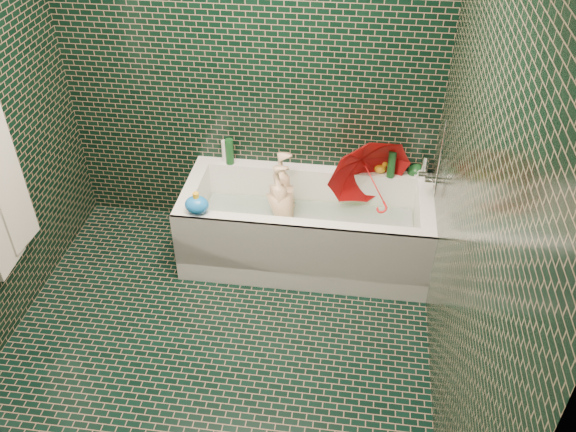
# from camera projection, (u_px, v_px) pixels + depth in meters

# --- Properties ---
(floor) EXTENTS (2.80, 2.80, 0.00)m
(floor) POSITION_uv_depth(u_px,v_px,m) (213.00, 358.00, 3.69)
(floor) COLOR black
(floor) RESTS_ON ground
(wall_back) EXTENTS (2.80, 0.00, 2.80)m
(wall_back) POSITION_uv_depth(u_px,v_px,m) (248.00, 70.00, 4.04)
(wall_back) COLOR black
(wall_back) RESTS_ON floor
(wall_right) EXTENTS (0.00, 2.80, 2.80)m
(wall_right) POSITION_uv_depth(u_px,v_px,m) (469.00, 211.00, 2.79)
(wall_right) COLOR black
(wall_right) RESTS_ON floor
(bathtub) EXTENTS (1.70, 0.75, 0.55)m
(bathtub) POSITION_uv_depth(u_px,v_px,m) (306.00, 234.00, 4.31)
(bathtub) COLOR white
(bathtub) RESTS_ON floor
(bath_mat) EXTENTS (1.35, 0.47, 0.01)m
(bath_mat) POSITION_uv_depth(u_px,v_px,m) (306.00, 239.00, 4.35)
(bath_mat) COLOR green
(bath_mat) RESTS_ON bathtub
(water) EXTENTS (1.48, 0.53, 0.00)m
(water) POSITION_uv_depth(u_px,v_px,m) (306.00, 223.00, 4.27)
(water) COLOR silver
(water) RESTS_ON bathtub
(faucet) EXTENTS (0.18, 0.19, 0.55)m
(faucet) POSITION_uv_depth(u_px,v_px,m) (434.00, 176.00, 3.89)
(faucet) COLOR silver
(faucet) RESTS_ON wall_right
(child) EXTENTS (0.95, 0.41, 0.26)m
(child) POSITION_uv_depth(u_px,v_px,m) (284.00, 216.00, 4.31)
(child) COLOR beige
(child) RESTS_ON bathtub
(umbrella) EXTENTS (0.89, 0.84, 0.83)m
(umbrella) POSITION_uv_depth(u_px,v_px,m) (374.00, 183.00, 4.11)
(umbrella) COLOR red
(umbrella) RESTS_ON bathtub
(soap_bottle_a) EXTENTS (0.13, 0.13, 0.28)m
(soap_bottle_a) POSITION_uv_depth(u_px,v_px,m) (422.00, 178.00, 4.27)
(soap_bottle_a) COLOR white
(soap_bottle_a) RESTS_ON bathtub
(soap_bottle_b) EXTENTS (0.09, 0.09, 0.18)m
(soap_bottle_b) POSITION_uv_depth(u_px,v_px,m) (421.00, 175.00, 4.30)
(soap_bottle_b) COLOR #5E207B
(soap_bottle_b) RESTS_ON bathtub
(soap_bottle_c) EXTENTS (0.17, 0.17, 0.17)m
(soap_bottle_c) POSITION_uv_depth(u_px,v_px,m) (414.00, 177.00, 4.28)
(soap_bottle_c) COLOR #12401A
(soap_bottle_c) RESTS_ON bathtub
(bottle_right_tall) EXTENTS (0.07, 0.07, 0.21)m
(bottle_right_tall) POSITION_uv_depth(u_px,v_px,m) (392.00, 164.00, 4.22)
(bottle_right_tall) COLOR #12401A
(bottle_right_tall) RESTS_ON bathtub
(bottle_right_pump) EXTENTS (0.06, 0.06, 0.17)m
(bottle_right_pump) POSITION_uv_depth(u_px,v_px,m) (425.00, 167.00, 4.22)
(bottle_right_pump) COLOR silver
(bottle_right_pump) RESTS_ON bathtub
(bottle_left_tall) EXTENTS (0.07, 0.07, 0.19)m
(bottle_left_tall) POSITION_uv_depth(u_px,v_px,m) (229.00, 152.00, 4.37)
(bottle_left_tall) COLOR #12401A
(bottle_left_tall) RESTS_ON bathtub
(bottle_left_short) EXTENTS (0.07, 0.07, 0.17)m
(bottle_left_short) POSITION_uv_depth(u_px,v_px,m) (225.00, 151.00, 4.40)
(bottle_left_short) COLOR white
(bottle_left_short) RESTS_ON bathtub
(rubber_duck) EXTENTS (0.11, 0.09, 0.09)m
(rubber_duck) POSITION_uv_depth(u_px,v_px,m) (381.00, 168.00, 4.30)
(rubber_duck) COLOR yellow
(rubber_duck) RESTS_ON bathtub
(bath_toy) EXTENTS (0.19, 0.17, 0.15)m
(bath_toy) POSITION_uv_depth(u_px,v_px,m) (197.00, 205.00, 3.90)
(bath_toy) COLOR blue
(bath_toy) RESTS_ON bathtub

